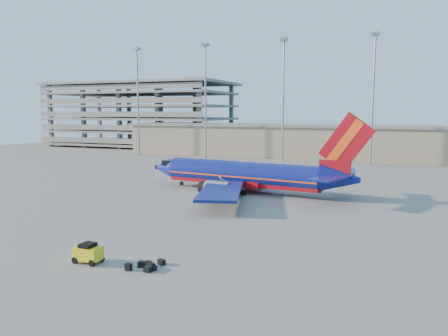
{
  "coord_description": "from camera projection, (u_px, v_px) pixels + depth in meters",
  "views": [
    {
      "loc": [
        21.27,
        -55.01,
        11.87
      ],
      "look_at": [
        -1.62,
        1.02,
        4.0
      ],
      "focal_mm": 35.0,
      "sensor_mm": 36.0,
      "label": 1
    }
  ],
  "objects": [
    {
      "name": "terminal_building",
      "position": [
        353.0,
        142.0,
        108.94
      ],
      "size": [
        122.0,
        16.0,
        8.5
      ],
      "color": "tan",
      "rests_on": "ground"
    },
    {
      "name": "aircraft_main",
      "position": [
        247.0,
        175.0,
        64.27
      ],
      "size": [
        34.92,
        33.41,
        11.85
      ],
      "rotation": [
        0.0,
        0.0,
        -0.13
      ],
      "color": "navy",
      "rests_on": "ground"
    },
    {
      "name": "ground",
      "position": [
        232.0,
        198.0,
        60.01
      ],
      "size": [
        220.0,
        220.0,
        0.0
      ],
      "primitive_type": "plane",
      "color": "slate",
      "rests_on": "ground"
    },
    {
      "name": "parking_garage",
      "position": [
        142.0,
        112.0,
        149.72
      ],
      "size": [
        62.0,
        32.0,
        21.4
      ],
      "color": "slate",
      "rests_on": "ground"
    },
    {
      "name": "light_mast_row",
      "position": [
        327.0,
        86.0,
        98.09
      ],
      "size": [
        101.6,
        1.6,
        28.65
      ],
      "color": "gray",
      "rests_on": "ground"
    },
    {
      "name": "luggage_pile",
      "position": [
        147.0,
        266.0,
        33.13
      ],
      "size": [
        2.25,
        2.52,
        0.54
      ],
      "color": "black",
      "rests_on": "ground"
    },
    {
      "name": "baggage_tug",
      "position": [
        88.0,
        253.0,
        34.36
      ],
      "size": [
        2.2,
        1.34,
        1.58
      ],
      "rotation": [
        0.0,
        0.0,
        -0.01
      ],
      "color": "yellow",
      "rests_on": "ground"
    }
  ]
}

